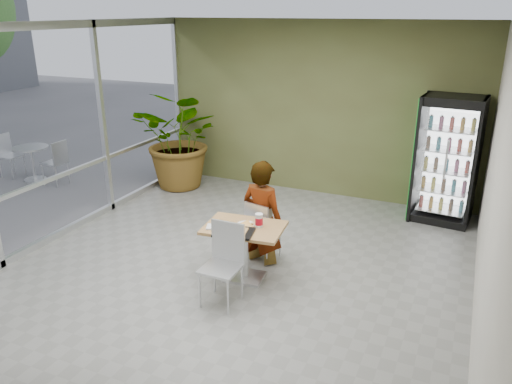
% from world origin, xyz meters
% --- Properties ---
extents(ground, '(7.00, 7.00, 0.00)m').
position_xyz_m(ground, '(0.00, 0.00, 0.00)').
color(ground, gray).
rests_on(ground, ground).
extents(room_envelope, '(6.00, 7.00, 3.20)m').
position_xyz_m(room_envelope, '(0.00, 0.00, 1.60)').
color(room_envelope, beige).
rests_on(room_envelope, ground).
extents(storefront_frame, '(0.10, 7.00, 3.20)m').
position_xyz_m(storefront_frame, '(-3.00, 0.00, 1.60)').
color(storefront_frame, silver).
rests_on(storefront_frame, ground).
extents(dining_table, '(1.07, 0.80, 0.75)m').
position_xyz_m(dining_table, '(0.21, -0.08, 0.54)').
color(dining_table, tan).
rests_on(dining_table, ground).
extents(chair_far, '(0.46, 0.47, 0.88)m').
position_xyz_m(chair_far, '(0.20, 0.46, 0.52)').
color(chair_far, silver).
rests_on(chair_far, ground).
extents(chair_near, '(0.44, 0.44, 0.99)m').
position_xyz_m(chair_near, '(0.20, -0.63, 0.58)').
color(chair_near, silver).
rests_on(chair_near, ground).
extents(seated_woman, '(0.73, 0.55, 1.77)m').
position_xyz_m(seated_woman, '(0.21, 0.50, 0.58)').
color(seated_woman, black).
rests_on(seated_woman, ground).
extents(pizza_plate, '(0.31, 0.23, 0.03)m').
position_xyz_m(pizza_plate, '(0.21, -0.03, 0.77)').
color(pizza_plate, silver).
rests_on(pizza_plate, dining_table).
extents(soda_cup, '(0.10, 0.10, 0.18)m').
position_xyz_m(soda_cup, '(0.39, -0.02, 0.84)').
color(soda_cup, silver).
rests_on(soda_cup, dining_table).
extents(napkin_stack, '(0.21, 0.21, 0.02)m').
position_xyz_m(napkin_stack, '(-0.13, -0.28, 0.76)').
color(napkin_stack, silver).
rests_on(napkin_stack, dining_table).
extents(cafeteria_tray, '(0.54, 0.43, 0.03)m').
position_xyz_m(cafeteria_tray, '(0.18, -0.32, 0.76)').
color(cafeteria_tray, black).
rests_on(cafeteria_tray, dining_table).
extents(beverage_fridge, '(1.02, 0.81, 2.08)m').
position_xyz_m(beverage_fridge, '(2.39, 3.06, 1.04)').
color(beverage_fridge, black).
rests_on(beverage_fridge, ground).
extents(potted_plant, '(1.77, 1.54, 1.94)m').
position_xyz_m(potted_plant, '(-2.44, 2.73, 0.97)').
color(potted_plant, '#356E2C').
rests_on(potted_plant, ground).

